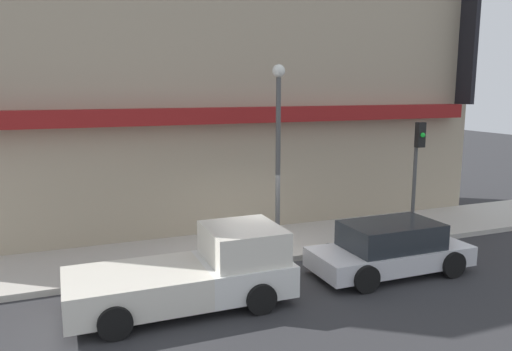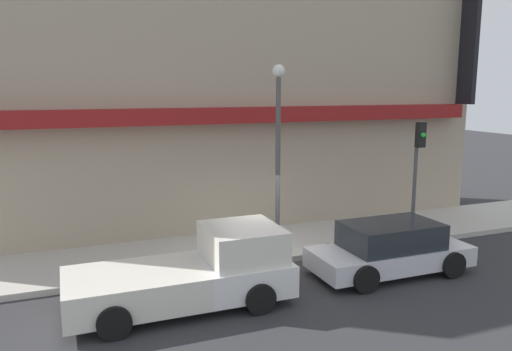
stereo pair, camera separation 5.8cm
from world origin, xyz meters
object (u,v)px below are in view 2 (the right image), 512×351
Objects in this scene: street_lamp at (278,138)px; fire_hydrant at (237,246)px; traffic_light at (418,158)px; parked_car at (390,249)px; pickup_truck at (195,273)px.

fire_hydrant is at bearing 172.08° from street_lamp.
traffic_light is at bearing -0.59° from fire_hydrant.
traffic_light is (4.98, 0.10, -0.85)m from street_lamp.
street_lamp is (-2.36, 2.17, 2.88)m from parked_car.
pickup_truck is 1.36× the size of traffic_light.
street_lamp is at bearing -178.84° from traffic_light.
fire_hydrant is (1.83, 2.33, -0.29)m from pickup_truck.
parked_car is 4.01m from traffic_light.
parked_car is 0.80× the size of street_lamp.
street_lamp reaches higher than traffic_light.
pickup_truck is 2.98m from fire_hydrant.
fire_hydrant is 0.12× the size of street_lamp.
parked_car is 4.25m from fire_hydrant.
pickup_truck is at bearing -144.34° from street_lamp.
pickup_truck is 8.54m from traffic_light.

